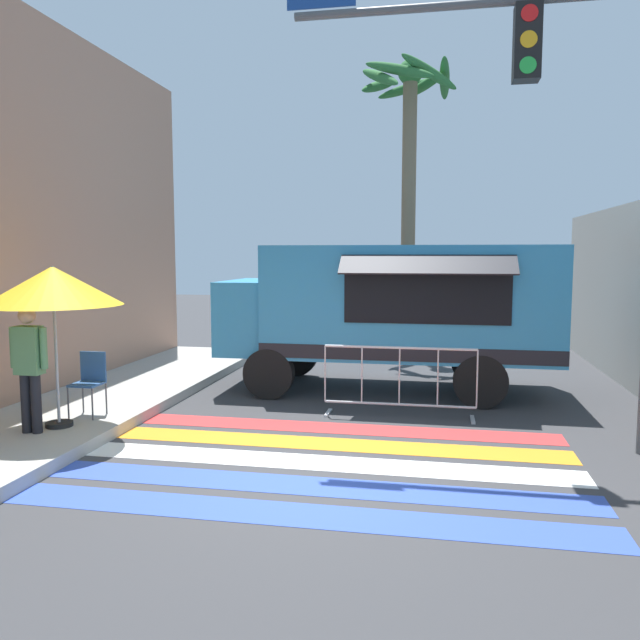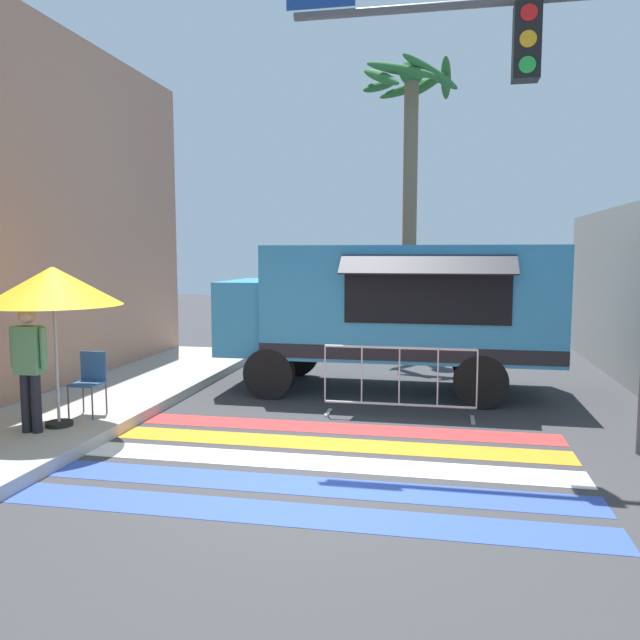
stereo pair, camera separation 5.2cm
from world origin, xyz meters
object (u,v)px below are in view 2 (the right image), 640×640
object	(u,v)px
patio_umbrella	(53,286)
barricade_front	(399,382)
folding_chair	(90,377)
palm_tree	(410,147)
vendor_person	(29,362)
food_truck	(386,305)
traffic_signal_pole	(578,122)

from	to	relation	value
patio_umbrella	barricade_front	size ratio (longest dim) A/B	0.93
folding_chair	palm_tree	xyz separation A→B (m)	(4.18, 7.51, 4.38)
folding_chair	vendor_person	xyz separation A→B (m)	(-0.25, -1.00, 0.39)
vendor_person	barricade_front	xyz separation A→B (m)	(4.65, 2.32, -0.55)
food_truck	traffic_signal_pole	size ratio (longest dim) A/B	0.99
barricade_front	palm_tree	world-z (taller)	palm_tree
patio_umbrella	folding_chair	world-z (taller)	patio_umbrella
folding_chair	vendor_person	distance (m)	1.10
traffic_signal_pole	barricade_front	bearing A→B (deg)	150.96
folding_chair	vendor_person	size ratio (longest dim) A/B	0.55
vendor_person	barricade_front	bearing A→B (deg)	40.12
palm_tree	vendor_person	bearing A→B (deg)	-117.51
folding_chair	barricade_front	bearing A→B (deg)	15.35
traffic_signal_pole	barricade_front	distance (m)	4.35
folding_chair	palm_tree	world-z (taller)	palm_tree
traffic_signal_pole	folding_chair	xyz separation A→B (m)	(-6.61, -0.10, -3.38)
patio_umbrella	folding_chair	size ratio (longest dim) A/B	2.37
food_truck	traffic_signal_pole	world-z (taller)	traffic_signal_pole
traffic_signal_pole	folding_chair	distance (m)	7.42
patio_umbrella	vendor_person	distance (m)	1.04
palm_tree	food_truck	bearing A→B (deg)	-92.19
vendor_person	folding_chair	bearing A→B (deg)	89.43
food_truck	barricade_front	world-z (taller)	food_truck
patio_umbrella	barricade_front	world-z (taller)	patio_umbrella
barricade_front	palm_tree	size ratio (longest dim) A/B	0.33
food_truck	traffic_signal_pole	xyz separation A→B (m)	(2.59, -3.10, 2.52)
traffic_signal_pole	folding_chair	bearing A→B (deg)	-179.11
traffic_signal_pole	palm_tree	size ratio (longest dim) A/B	0.84
vendor_person	palm_tree	xyz separation A→B (m)	(4.43, 8.51, 3.99)
patio_umbrella	palm_tree	size ratio (longest dim) A/B	0.30
patio_umbrella	palm_tree	bearing A→B (deg)	62.41
patio_umbrella	folding_chair	xyz separation A→B (m)	(0.09, 0.66, -1.35)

